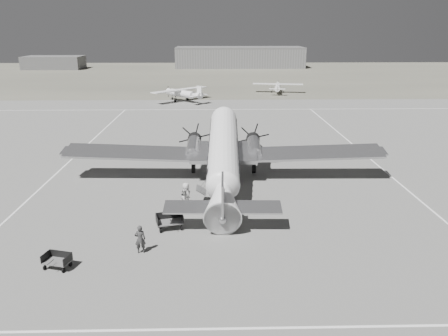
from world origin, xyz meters
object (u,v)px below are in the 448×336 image
hangar_main (239,57)px  ground_crew (140,239)px  shed_secondary (54,63)px  baggage_cart_far (57,261)px  dc3_airliner (223,155)px  ramp_agent (185,200)px  baggage_cart_near (170,222)px  passenger (186,195)px  light_plane_right (278,88)px  light_plane_left (182,95)px

hangar_main → ground_crew: hangar_main is taller
shed_secondary → baggage_cart_far: size_ratio=12.03×
hangar_main → dc3_airliner: size_ratio=1.51×
baggage_cart_far → ramp_agent: (6.54, 7.49, 0.47)m
hangar_main → shed_secondary: hangar_main is taller
baggage_cart_near → ground_crew: size_ratio=1.03×
hangar_main → passenger: 120.94m
passenger → light_plane_right: bearing=-1.8°
light_plane_left → baggage_cart_far: light_plane_left is taller
light_plane_left → passenger: 48.73m
baggage_cart_near → baggage_cart_far: baggage_cart_near is taller
light_plane_left → ramp_agent: (3.56, -49.37, -0.34)m
light_plane_right → light_plane_left: bearing=-141.5°
dc3_airliner → light_plane_right: dc3_airliner is taller
ground_crew → passenger: size_ratio=0.90×
ground_crew → shed_secondary: bearing=-77.4°
hangar_main → ramp_agent: hangar_main is taller
light_plane_right → baggage_cart_far: light_plane_right is taller
dc3_airliner → baggage_cart_far: bearing=-124.4°
shed_secondary → dc3_airliner: size_ratio=0.65×
shed_secondary → baggage_cart_near: shed_secondary is taller
baggage_cart_near → shed_secondary: bearing=97.4°
hangar_main → dc3_airliner: bearing=-93.9°
dc3_airliner → baggage_cart_far: 16.09m
passenger → dc3_airliner: bearing=-18.9°
baggage_cart_far → ramp_agent: ramp_agent is taller
light_plane_left → light_plane_right: (18.56, 10.40, -0.18)m
light_plane_right → ramp_agent: bearing=-94.8°
baggage_cart_far → ground_crew: (4.29, 1.63, 0.45)m
shed_secondary → ground_crew: size_ratio=10.35×
dc3_airliner → light_plane_right: bearing=79.0°
light_plane_left → ramp_agent: bearing=-130.5°
hangar_main → baggage_cart_far: (-17.32, -128.70, -2.88)m
baggage_cart_far → passenger: passenger is taller
light_plane_right → passenger: (-14.97, -58.99, -0.09)m
light_plane_right → baggage_cart_far: bearing=-98.5°
dc3_airliner → baggage_cart_near: bearing=-112.9°
dc3_airliner → light_plane_right: size_ratio=2.73×
light_plane_right → passenger: light_plane_right is taller
hangar_main → light_plane_right: 61.63m
passenger → ramp_agent: bearing=-169.2°
ground_crew → ramp_agent: size_ratio=0.97×
hangar_main → light_plane_left: (-14.34, -71.84, -2.06)m
hangar_main → baggage_cart_far: hangar_main is taller
shed_secondary → passenger: (49.24, -115.44, -1.03)m
hangar_main → dc3_airliner: 116.09m
ramp_agent → passenger: (0.02, 0.77, 0.07)m
light_plane_left → light_plane_right: bearing=-15.4°
ramp_agent → passenger: size_ratio=0.93×
dc3_airliner → ground_crew: 12.48m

